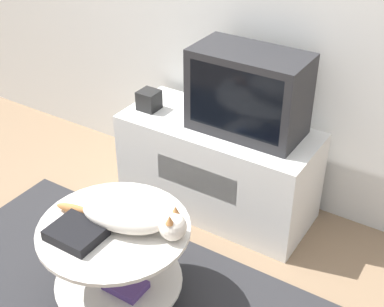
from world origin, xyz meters
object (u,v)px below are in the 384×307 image
object	(u,v)px
speaker	(149,100)
dvd_box	(76,233)
cat	(130,217)
tv	(248,92)

from	to	relation	value
speaker	dvd_box	xyz separation A→B (m)	(0.34, -0.98, -0.11)
speaker	cat	distance (m)	0.95
tv	speaker	world-z (taller)	tv
speaker	dvd_box	bearing A→B (deg)	-70.94
dvd_box	cat	xyz separation A→B (m)	(0.15, 0.17, 0.04)
speaker	tv	bearing A→B (deg)	7.87
tv	cat	world-z (taller)	tv
speaker	cat	bearing A→B (deg)	-58.59
tv	dvd_box	xyz separation A→B (m)	(-0.24, -1.06, -0.28)
dvd_box	speaker	bearing A→B (deg)	109.06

